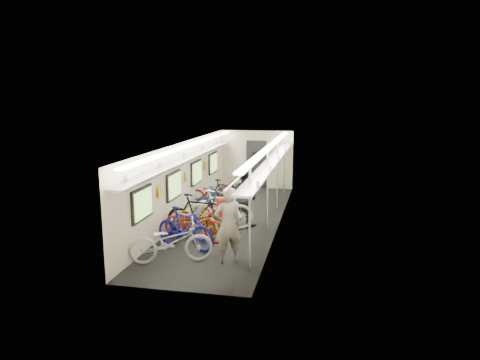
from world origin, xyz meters
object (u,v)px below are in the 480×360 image
at_px(passenger_near, 228,225).
at_px(passenger_mid, 245,197).
at_px(bicycle_0, 171,242).
at_px(bicycle_1, 185,228).
at_px(backpack, 222,208).

bearing_deg(passenger_near, passenger_mid, -115.73).
height_order(bicycle_0, bicycle_1, bicycle_1).
relative_size(bicycle_0, passenger_near, 1.08).
bearing_deg(passenger_mid, bicycle_0, 100.08).
distance_m(passenger_mid, backpack, 2.95).
bearing_deg(passenger_near, backpack, -36.04).
height_order(bicycle_0, backpack, backpack).
bearing_deg(bicycle_0, backpack, -96.25).
distance_m(bicycle_1, backpack, 1.49).
bearing_deg(bicycle_0, passenger_near, -98.37).
relative_size(bicycle_0, bicycle_1, 1.09).
xyz_separation_m(bicycle_1, backpack, (1.12, -0.64, 0.75)).
xyz_separation_m(bicycle_1, passenger_near, (1.25, -0.66, 0.36)).
bearing_deg(bicycle_1, passenger_near, -97.67).
distance_m(passenger_near, backpack, 0.41).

